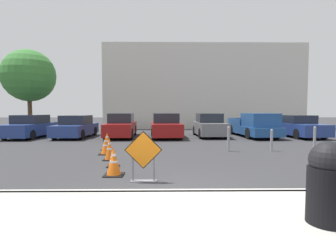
% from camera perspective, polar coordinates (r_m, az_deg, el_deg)
% --- Properties ---
extents(ground_plane, '(96.00, 96.00, 0.00)m').
position_cam_1_polar(ground_plane, '(15.47, -0.00, -3.21)').
color(ground_plane, '#333335').
extents(sidewalk_strip, '(30.02, 2.75, 0.14)m').
position_cam_1_polar(sidewalk_strip, '(4.36, 2.17, -20.08)').
color(sidewalk_strip, '#ADAAA3').
rests_on(sidewalk_strip, ground_plane).
extents(curb_lip, '(30.02, 0.20, 0.14)m').
position_cam_1_polar(curb_lip, '(5.64, 1.43, -14.49)').
color(curb_lip, '#ADAAA3').
rests_on(curb_lip, ground_plane).
extents(road_closed_sign, '(0.95, 0.20, 1.29)m').
position_cam_1_polar(road_closed_sign, '(6.64, -5.39, -6.26)').
color(road_closed_sign, black).
rests_on(road_closed_sign, ground_plane).
extents(traffic_cone_nearest, '(0.54, 0.54, 0.77)m').
position_cam_1_polar(traffic_cone_nearest, '(7.46, -11.71, -7.68)').
color(traffic_cone_nearest, black).
rests_on(traffic_cone_nearest, ground_plane).
extents(traffic_cone_second, '(0.38, 0.38, 0.62)m').
position_cam_1_polar(traffic_cone_second, '(8.58, -11.89, -6.71)').
color(traffic_cone_second, black).
rests_on(traffic_cone_second, ground_plane).
extents(traffic_cone_third, '(0.45, 0.45, 0.82)m').
position_cam_1_polar(traffic_cone_third, '(9.72, -12.62, -4.93)').
color(traffic_cone_third, black).
rests_on(traffic_cone_third, ground_plane).
extents(traffic_cone_fourth, '(0.53, 0.53, 0.74)m').
position_cam_1_polar(traffic_cone_fourth, '(11.00, -13.41, -4.16)').
color(traffic_cone_fourth, black).
rests_on(traffic_cone_fourth, ground_plane).
extents(traffic_cone_fifth, '(0.51, 0.51, 0.80)m').
position_cam_1_polar(traffic_cone_fifth, '(12.19, -13.10, -3.28)').
color(traffic_cone_fifth, black).
rests_on(traffic_cone_fifth, ground_plane).
extents(parked_car_nearest, '(2.02, 4.50, 1.49)m').
position_cam_1_polar(parked_car_nearest, '(19.39, -27.80, -0.22)').
color(parked_car_nearest, navy).
rests_on(parked_car_nearest, ground_plane).
extents(parked_car_second, '(1.99, 4.26, 1.45)m').
position_cam_1_polar(parked_car_second, '(18.29, -19.42, -0.27)').
color(parked_car_second, navy).
rests_on(parked_car_second, ground_plane).
extents(parked_car_third, '(1.89, 4.74, 1.59)m').
position_cam_1_polar(parked_car_third, '(17.70, -10.16, -0.04)').
color(parked_car_third, maroon).
rests_on(parked_car_third, ground_plane).
extents(parked_car_fourth, '(2.14, 4.69, 1.59)m').
position_cam_1_polar(parked_car_fourth, '(17.37, -0.52, -0.05)').
color(parked_car_fourth, maroon).
rests_on(parked_car_fourth, ground_plane).
extents(parked_car_fifth, '(1.92, 4.14, 1.57)m').
position_cam_1_polar(parked_car_fifth, '(17.96, 8.97, 0.00)').
color(parked_car_fifth, slate).
rests_on(parked_car_fifth, ground_plane).
extents(pickup_truck, '(2.26, 5.52, 1.60)m').
position_cam_1_polar(pickup_truck, '(18.45, 18.30, -0.06)').
color(pickup_truck, navy).
rests_on(pickup_truck, ground_plane).
extents(parked_car_sixth, '(2.18, 4.80, 1.46)m').
position_cam_1_polar(parked_car_sixth, '(19.70, 26.30, -0.13)').
color(parked_car_sixth, navy).
rests_on(parked_car_sixth, ground_plane).
extents(trash_bin, '(0.59, 0.59, 1.22)m').
position_cam_1_polar(trash_bin, '(4.58, 31.57, -10.40)').
color(trash_bin, black).
rests_on(trash_bin, sidewalk_strip).
extents(bollard_nearest, '(0.12, 0.12, 1.10)m').
position_cam_1_polar(bollard_nearest, '(11.79, 13.03, -2.60)').
color(bollard_nearest, gray).
rests_on(bollard_nearest, ground_plane).
extents(bollard_second, '(0.12, 0.12, 0.97)m').
position_cam_1_polar(bollard_second, '(12.39, 21.62, -2.76)').
color(bollard_second, gray).
rests_on(bollard_second, ground_plane).
extents(bollard_third, '(0.12, 0.12, 1.09)m').
position_cam_1_polar(bollard_third, '(13.22, 29.28, -2.31)').
color(bollard_third, gray).
rests_on(bollard_third, ground_plane).
extents(building_facade_backdrop, '(19.32, 5.00, 8.09)m').
position_cam_1_polar(building_facade_backdrop, '(27.50, 7.35, 8.16)').
color(building_facade_backdrop, beige).
rests_on(building_facade_backdrop, ground_plane).
extents(street_tree_behind_lot, '(4.02, 4.02, 6.50)m').
position_cam_1_polar(street_tree_behind_lot, '(23.51, -28.04, 9.62)').
color(street_tree_behind_lot, '#513823').
rests_on(street_tree_behind_lot, ground_plane).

